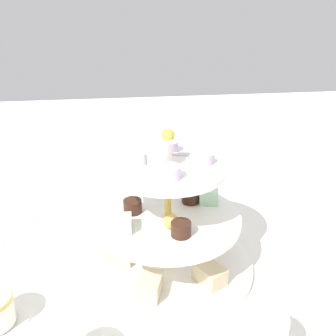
# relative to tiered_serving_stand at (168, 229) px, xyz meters

# --- Properties ---
(ground_plane) EXTENTS (2.40, 2.40, 0.00)m
(ground_plane) POSITION_rel_tiered_serving_stand_xyz_m (-0.00, -0.00, -0.08)
(ground_plane) COLOR silver
(tiered_serving_stand) EXTENTS (0.29, 0.29, 0.25)m
(tiered_serving_stand) POSITION_rel_tiered_serving_stand_xyz_m (0.00, 0.00, 0.00)
(tiered_serving_stand) COLOR white
(tiered_serving_stand) RESTS_ON ground_plane
(water_glass_tall_right) EXTENTS (0.07, 0.07, 0.12)m
(water_glass_tall_right) POSITION_rel_tiered_serving_stand_xyz_m (0.01, -0.26, -0.02)
(water_glass_tall_right) COLOR silver
(water_glass_tall_right) RESTS_ON ground_plane
(butter_knife_left) EXTENTS (0.02, 0.17, 0.00)m
(butter_knife_left) POSITION_rel_tiered_serving_stand_xyz_m (-0.31, -0.06, -0.07)
(butter_knife_left) COLOR silver
(butter_knife_left) RESTS_ON ground_plane
(butter_knife_right) EXTENTS (0.10, 0.15, 0.00)m
(butter_knife_right) POSITION_rel_tiered_serving_stand_xyz_m (0.28, -0.13, -0.07)
(butter_knife_right) COLOR silver
(butter_knife_right) RESTS_ON ground_plane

